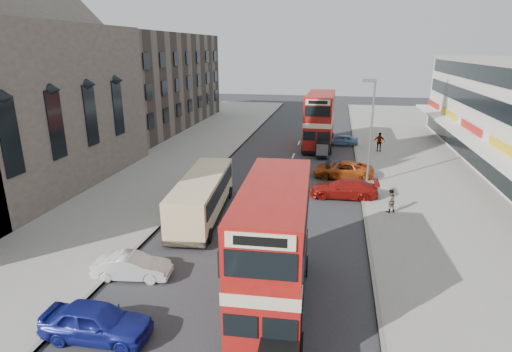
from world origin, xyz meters
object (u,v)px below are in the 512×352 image
Objects in this scene: bus_main at (274,248)px; street_lamp at (371,125)px; car_right_c at (341,140)px; cyclist at (328,171)px; car_right_a at (344,188)px; pedestrian_far at (379,142)px; pedestrian_near at (390,200)px; car_left_near at (96,321)px; car_right_b at (343,170)px; car_left_front at (132,266)px; coach at (202,195)px; bus_second at (320,120)px.

street_lamp is at bearing -108.06° from bus_main.
cyclist is at bearing -4.71° from car_right_c.
car_right_a is 2.38× the size of cyclist.
pedestrian_far reaches higher than cyclist.
pedestrian_near reaches higher than car_right_c.
car_left_near reaches higher than car_right_b.
bus_main reaches higher than pedestrian_near.
car_right_a is at bearing -1.35° from car_right_b.
car_left_near is 2.04× the size of cyclist.
car_right_b is (9.71, 17.71, 0.09)m from car_left_front.
coach is 11.72m from car_left_near.
car_right_c is 4.53m from pedestrian_far.
car_right_c is (-0.14, 16.70, -0.08)m from car_right_a.
bus_second is at bearing 90.47° from cyclist.
street_lamp is 13.88m from coach.
pedestrian_near is at bearing 19.71° from car_right_b.
coach is 1.94× the size of car_right_b.
bus_main is 2.27× the size of car_left_near.
car_right_c is at bearing 146.21° from pedestrian_far.
pedestrian_near is 0.77× the size of cyclist.
car_right_c is at bearing -108.71° from pedestrian_near.
cyclist is at bearing -86.93° from pedestrian_near.
coach reaches higher than cyclist.
street_lamp is 1.71× the size of car_right_a.
street_lamp is 4.06× the size of cyclist.
bus_main reaches higher than car_right_a.
street_lamp reaches higher than pedestrian_near.
street_lamp is 13.20m from bus_second.
pedestrian_near is at bearing -92.68° from pedestrian_far.
pedestrian_near is 0.80× the size of pedestrian_far.
cyclist is (-1.19, -0.43, -0.06)m from car_right_b.
coach is 2.32× the size of car_left_near.
bus_main reaches higher than cyclist.
street_lamp is at bearing 149.92° from car_right_a.
pedestrian_near is at bearing 107.63° from bus_second.
pedestrian_near is (2.92, -7.37, 0.25)m from car_right_b.
car_left_near is at bearing -24.36° from car_right_b.
car_right_a reaches higher than car_right_b.
car_right_c is (9.62, 29.57, 0.02)m from car_left_front.
car_left_near is 19.26m from car_right_a.
bus_second is 6.52m from pedestrian_far.
car_right_b is at bearing -35.94° from car_left_front.
car_right_b is at bearing -111.52° from pedestrian_far.
car_right_a is (8.78, 5.31, -0.76)m from coach.
coach is 23.66m from car_right_c.
cyclist is (-2.97, 1.28, -4.16)m from street_lamp.
car_right_a is at bearing -44.38° from car_left_front.
car_right_a is (-1.73, -3.13, -4.09)m from street_lamp.
car_left_near is 34.86m from car_right_c.
street_lamp is 1.99× the size of car_left_near.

